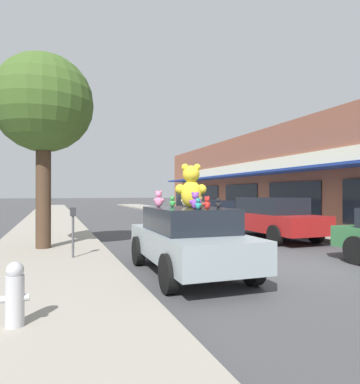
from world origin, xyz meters
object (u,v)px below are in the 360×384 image
Objects in this scene: parked_car_far_right at (208,212)px; parking_meter at (73,226)px; plush_art_car at (188,238)px; teddy_bear_brown at (200,203)px; teddy_bear_pink at (159,199)px; teddy_bear_teal at (198,204)px; parked_car_far_center at (271,217)px; teddy_bear_purple at (195,201)px; street_tree at (44,105)px; teddy_bear_green at (172,202)px; teddy_bear_cream at (185,200)px; teddy_bear_red at (207,203)px; teddy_bear_orange at (206,203)px; teddy_bear_giant at (191,186)px; fire_hydrant at (15,294)px; teddy_bear_black at (218,203)px.

parking_meter reaches higher than parked_car_far_right.
teddy_bear_brown reaches higher than plush_art_car.
teddy_bear_pink is at bearing -121.32° from parked_car_far_right.
teddy_bear_teal reaches higher than parked_car_far_center.
teddy_bear_brown is (0.17, 0.29, 0.01)m from teddy_bear_teal.
teddy_bear_purple reaches higher than plush_art_car.
teddy_bear_brown is 6.17m from street_tree.
street_tree reaches higher than teddy_bear_purple.
parking_meter is at bearing 15.66° from teddy_bear_green.
parked_car_far_right is (4.84, 9.01, -0.82)m from teddy_bear_cream.
teddy_bear_teal is 0.67× the size of teddy_bear_cream.
teddy_bear_purple is at bearing -79.07° from teddy_bear_red.
teddy_bear_teal is at bearing -136.40° from parked_car_far_center.
teddy_bear_brown is 0.06× the size of parked_car_far_right.
teddy_bear_pink is at bearing -51.66° from teddy_bear_purple.
teddy_bear_orange reaches higher than parking_meter.
teddy_bear_cream is 0.07× the size of parked_car_far_center.
teddy_bear_giant is 0.91m from teddy_bear_purple.
teddy_bear_giant is at bearing -101.87° from teddy_bear_brown.
plush_art_car is at bearing 111.80° from teddy_bear_cream.
teddy_bear_orange is at bearing -137.34° from parked_car_far_center.
teddy_bear_brown is at bearing 29.24° from fire_hydrant.
fire_hydrant is (-3.12, -1.55, -1.03)m from teddy_bear_teal.
plush_art_car reaches higher than parking_meter.
teddy_bear_teal is 0.75m from teddy_bear_black.
teddy_bear_green is (-0.06, 1.22, -0.05)m from teddy_bear_purple.
fire_hydrant is at bearing -141.99° from parked_car_far_center.
plush_art_car is at bearing -117.42° from parked_car_far_right.
teddy_bear_green is 6.41m from parked_car_far_center.
teddy_bear_purple is 0.24m from teddy_bear_brown.
teddy_bear_pink is 5.05m from street_tree.
teddy_bear_green reaches higher than parked_car_far_center.
street_tree is at bearing -34.98° from teddy_bear_purple.
teddy_bear_purple is 1.59× the size of teddy_bear_black.
fire_hydrant is (-3.56, -2.12, -1.02)m from teddy_bear_orange.
teddy_bear_orange is 6.12m from street_tree.
teddy_bear_red is 3.87m from parking_meter.
teddy_bear_giant is 0.17× the size of street_tree.
parked_car_far_center is at bearing -155.86° from teddy_bear_red.
teddy_bear_pink is 1.49m from teddy_bear_teal.
fire_hydrant is at bearing 81.01° from teddy_bear_cream.
parking_meter is (-2.20, 2.90, -0.61)m from teddy_bear_teal.
teddy_bear_orange is at bearing -51.20° from street_tree.
teddy_bear_teal is (0.37, -1.44, -0.07)m from teddy_bear_pink.
teddy_bear_red is 1.05× the size of teddy_bear_green.
teddy_bear_red is (0.14, -0.11, 0.02)m from teddy_bear_teal.
street_tree reaches higher than teddy_bear_giant.
teddy_bear_brown is (-0.28, -0.28, 0.02)m from teddy_bear_orange.
teddy_bear_orange is (0.20, -0.38, -0.37)m from teddy_bear_giant.
plush_art_car is 11.05m from parked_car_far_right.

